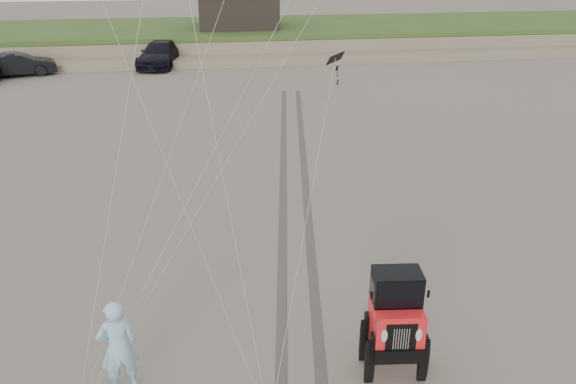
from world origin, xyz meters
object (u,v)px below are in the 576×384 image
(man, at_px, (118,347))
(truck_c, at_px, (160,54))
(truck_b, at_px, (19,64))
(jeep, at_px, (395,335))
(cabin, at_px, (237,7))

(man, bearing_deg, truck_c, -103.36)
(truck_b, relative_size, man, 2.22)
(jeep, bearing_deg, truck_c, 107.45)
(truck_b, bearing_deg, cabin, -76.69)
(truck_b, height_order, truck_c, truck_c)
(cabin, relative_size, truck_c, 1.13)
(cabin, bearing_deg, truck_c, -134.69)
(truck_c, height_order, jeep, jeep)
(cabin, relative_size, jeep, 1.34)
(cabin, bearing_deg, truck_b, -151.94)
(jeep, distance_m, man, 5.28)
(truck_c, relative_size, jeep, 1.19)
(truck_c, xyz_separation_m, man, (1.16, -31.18, 0.18))
(man, bearing_deg, jeep, 161.59)
(truck_b, bearing_deg, jeep, -167.56)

